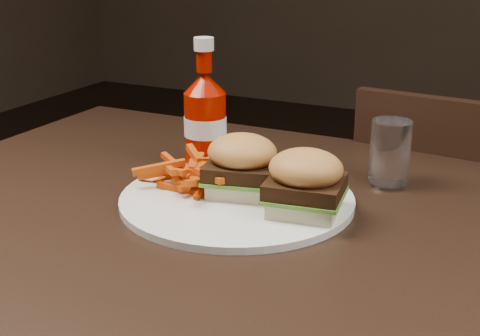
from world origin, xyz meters
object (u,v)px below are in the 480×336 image
at_px(chair_far, 462,276).
at_px(tumbler, 390,152).
at_px(ketchup_bottle, 205,134).
at_px(plate, 237,199).
at_px(dining_table, 270,229).

xyz_separation_m(chair_far, tumbler, (-0.09, -0.37, 0.38)).
bearing_deg(ketchup_bottle, plate, -44.61).
bearing_deg(plate, tumbler, 42.91).
bearing_deg(tumbler, plate, -137.09).
bearing_deg(ketchup_bottle, chair_far, 48.36).
bearing_deg(chair_far, tumbler, 82.46).
bearing_deg(dining_table, ketchup_bottle, 142.78).
relative_size(ketchup_bottle, tumbler, 1.40).
height_order(dining_table, tumbler, tumbler).
bearing_deg(tumbler, ketchup_bottle, -169.36).
bearing_deg(ketchup_bottle, dining_table, -37.22).
xyz_separation_m(plate, ketchup_bottle, (-0.11, 0.11, 0.06)).
bearing_deg(plate, chair_far, 63.62).
distance_m(dining_table, tumbler, 0.23).
relative_size(dining_table, tumbler, 12.37).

